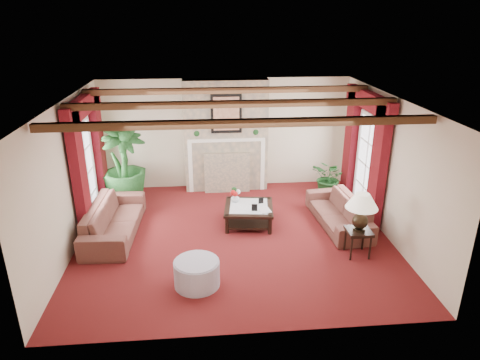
{
  "coord_description": "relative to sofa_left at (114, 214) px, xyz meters",
  "views": [
    {
      "loc": [
        -0.56,
        -7.44,
        4.14
      ],
      "look_at": [
        0.15,
        0.4,
        1.04
      ],
      "focal_mm": 32.0,
      "sensor_mm": 36.0,
      "label": 1
    }
  ],
  "objects": [
    {
      "name": "left_wall",
      "position": [
        -0.64,
        -0.32,
        0.91
      ],
      "size": [
        0.02,
        5.5,
        2.7
      ],
      "primitive_type": "cube",
      "color": "beige",
      "rests_on": "ground"
    },
    {
      "name": "coffee_table",
      "position": [
        2.7,
        0.2,
        -0.23
      ],
      "size": [
        1.1,
        1.1,
        0.4
      ],
      "primitive_type": null,
      "rotation": [
        0.0,
        0.0,
        -0.12
      ],
      "color": "black",
      "rests_on": "ground"
    },
    {
      "name": "ottoman",
      "position": [
        1.63,
        -1.87,
        -0.22
      ],
      "size": [
        0.74,
        0.74,
        0.43
      ],
      "primitive_type": "cylinder",
      "color": "#A3A0B6",
      "rests_on": "ground"
    },
    {
      "name": "small_plant",
      "position": [
        4.79,
        1.52,
        -0.08
      ],
      "size": [
        1.68,
        1.68,
        0.7
      ],
      "primitive_type": "imported",
      "rotation": [
        0.0,
        0.0,
        -0.93
      ],
      "color": "black",
      "rests_on": "ground"
    },
    {
      "name": "table_lamp",
      "position": [
        4.54,
        -1.19,
        0.43
      ],
      "size": [
        0.57,
        0.57,
        0.72
      ],
      "primitive_type": null,
      "color": "black",
      "rests_on": "side_table"
    },
    {
      "name": "sofa_right",
      "position": [
        4.55,
        0.0,
        -0.04
      ],
      "size": [
        2.09,
        0.89,
        0.78
      ],
      "primitive_type": "imported",
      "rotation": [
        0.0,
        0.0,
        -1.5
      ],
      "color": "#380F1C",
      "rests_on": "ground"
    },
    {
      "name": "potted_palm",
      "position": [
        -0.02,
        1.55,
        0.08
      ],
      "size": [
        2.75,
        2.81,
        1.04
      ],
      "primitive_type": "imported",
      "rotation": [
        0.0,
        0.0,
        0.6
      ],
      "color": "black",
      "rests_on": "ground"
    },
    {
      "name": "curtains_right",
      "position": [
        5.22,
        0.68,
        2.11
      ],
      "size": [
        0.2,
        2.4,
        2.55
      ],
      "primitive_type": null,
      "color": "#510A0D",
      "rests_on": "ground"
    },
    {
      "name": "side_table",
      "position": [
        4.54,
        -1.19,
        -0.18
      ],
      "size": [
        0.51,
        0.51,
        0.51
      ],
      "primitive_type": null,
      "rotation": [
        0.0,
        0.0,
        -0.21
      ],
      "color": "black",
      "rests_on": "ground"
    },
    {
      "name": "photo_frame_a",
      "position": [
        2.79,
        -0.04,
        0.04
      ],
      "size": [
        0.12,
        0.03,
        0.16
      ],
      "primitive_type": null,
      "rotation": [
        0.0,
        0.0,
        -0.13
      ],
      "color": "black",
      "rests_on": "coffee_table"
    },
    {
      "name": "french_door_right",
      "position": [
        5.33,
        0.68,
        1.69
      ],
      "size": [
        0.1,
        1.1,
        2.16
      ],
      "primitive_type": null,
      "color": "white",
      "rests_on": "ground"
    },
    {
      "name": "back_wall",
      "position": [
        2.36,
        2.43,
        0.91
      ],
      "size": [
        6.0,
        0.02,
        2.7
      ],
      "primitive_type": "cube",
      "color": "beige",
      "rests_on": "ground"
    },
    {
      "name": "book",
      "position": [
        2.9,
        -0.06,
        0.11
      ],
      "size": [
        0.22,
        0.1,
        0.29
      ],
      "primitive_type": "imported",
      "rotation": [
        0.0,
        0.0,
        0.18
      ],
      "color": "black",
      "rests_on": "coffee_table"
    },
    {
      "name": "french_door_left",
      "position": [
        -0.61,
        0.68,
        1.69
      ],
      "size": [
        0.1,
        1.1,
        2.16
      ],
      "primitive_type": null,
      "color": "white",
      "rests_on": "ground"
    },
    {
      "name": "floor",
      "position": [
        2.36,
        -0.32,
        -0.44
      ],
      "size": [
        6.0,
        6.0,
        0.0
      ],
      "primitive_type": "plane",
      "color": "#4A0D11",
      "rests_on": "ground"
    },
    {
      "name": "ceiling",
      "position": [
        2.36,
        -0.32,
        2.26
      ],
      "size": [
        6.0,
        6.0,
        0.0
      ],
      "primitive_type": "plane",
      "rotation": [
        3.14,
        0.0,
        0.0
      ],
      "color": "white",
      "rests_on": "floor"
    },
    {
      "name": "sofa_left",
      "position": [
        0.0,
        0.0,
        0.0
      ],
      "size": [
        2.28,
        0.84,
        0.87
      ],
      "primitive_type": "imported",
      "rotation": [
        0.0,
        0.0,
        1.53
      ],
      "color": "#380F1C",
      "rests_on": "ground"
    },
    {
      "name": "ceiling_beams",
      "position": [
        2.36,
        -0.32,
        2.2
      ],
      "size": [
        6.0,
        3.0,
        0.12
      ],
      "primitive_type": null,
      "color": "#3A2212",
      "rests_on": "ceiling"
    },
    {
      "name": "fireplace",
      "position": [
        2.36,
        2.23,
        2.26
      ],
      "size": [
        2.0,
        0.52,
        2.7
      ],
      "primitive_type": null,
      "color": "tan",
      "rests_on": "ground"
    },
    {
      "name": "right_wall",
      "position": [
        5.36,
        -0.32,
        0.91
      ],
      "size": [
        0.02,
        5.5,
        2.7
      ],
      "primitive_type": "cube",
      "color": "beige",
      "rests_on": "ground"
    },
    {
      "name": "curtains_left",
      "position": [
        -0.5,
        0.68,
        2.11
      ],
      "size": [
        0.2,
        2.4,
        2.55
      ],
      "primitive_type": null,
      "color": "#510A0D",
      "rests_on": "ground"
    },
    {
      "name": "flower_vase",
      "position": [
        2.44,
        0.44,
        0.06
      ],
      "size": [
        0.2,
        0.21,
        0.18
      ],
      "primitive_type": "imported",
      "rotation": [
        0.0,
        0.0,
        0.05
      ],
      "color": "silver",
      "rests_on": "coffee_table"
    },
    {
      "name": "photo_frame_b",
      "position": [
        2.97,
        0.3,
        0.04
      ],
      "size": [
        0.11,
        0.04,
        0.14
      ],
      "primitive_type": null,
      "rotation": [
        0.0,
        0.0,
        0.22
      ],
      "color": "black",
      "rests_on": "coffee_table"
    }
  ]
}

